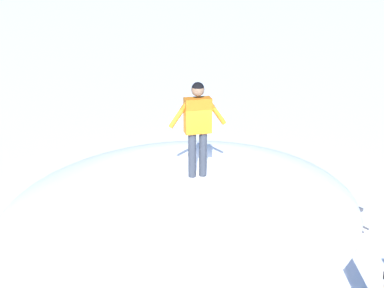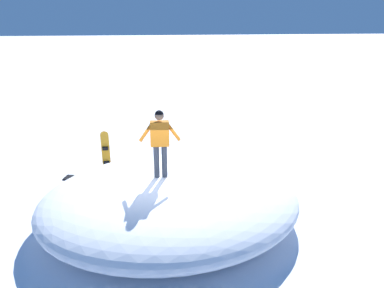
{
  "view_description": "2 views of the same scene",
  "coord_description": "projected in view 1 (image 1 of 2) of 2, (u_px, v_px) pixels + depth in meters",
  "views": [
    {
      "loc": [
        -7.08,
        2.48,
        4.57
      ],
      "look_at": [
        0.27,
        0.12,
        1.64
      ],
      "focal_mm": 40.47,
      "sensor_mm": 36.0,
      "label": 1
    },
    {
      "loc": [
        8.58,
        -0.41,
        5.06
      ],
      "look_at": [
        -0.2,
        0.98,
        2.1
      ],
      "focal_mm": 35.2,
      "sensor_mm": 36.0,
      "label": 2
    }
  ],
  "objects": [
    {
      "name": "ground",
      "position": [
        202.0,
        225.0,
        8.63
      ],
      "size": [
        240.0,
        240.0,
        0.0
      ],
      "primitive_type": "plane",
      "color": "white"
    },
    {
      "name": "snow_mound",
      "position": [
        184.0,
        205.0,
        8.12
      ],
      "size": [
        7.23,
        7.79,
        1.23
      ],
      "primitive_type": "ellipsoid",
      "rotation": [
        0.0,
        0.0,
        0.2
      ],
      "color": "white",
      "rests_on": "ground"
    },
    {
      "name": "snowboarder_standing",
      "position": [
        198.0,
        121.0,
        7.52
      ],
      "size": [
        0.25,
        1.04,
        1.74
      ],
      "color": "#333842",
      "rests_on": "snow_mound"
    },
    {
      "name": "backpack_far",
      "position": [
        350.0,
        215.0,
        8.61
      ],
      "size": [
        0.65,
        0.44,
        0.38
      ],
      "color": "#4C4C51",
      "rests_on": "ground"
    }
  ]
}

